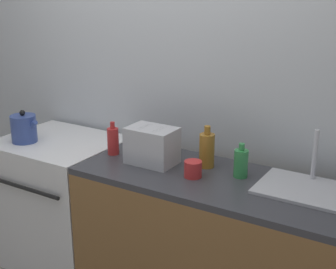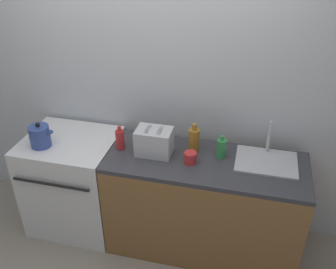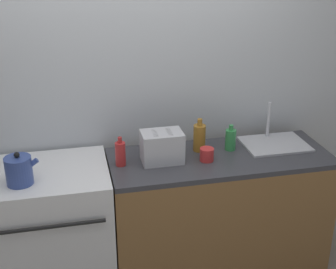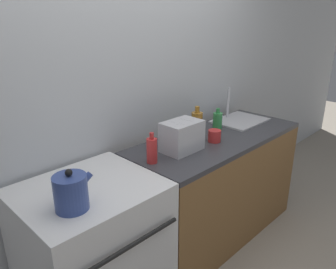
{
  "view_description": "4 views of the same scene",
  "coord_description": "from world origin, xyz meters",
  "px_view_note": "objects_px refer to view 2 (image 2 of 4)",
  "views": [
    {
      "loc": [
        1.51,
        -1.77,
        1.86
      ],
      "look_at": [
        0.23,
        0.33,
        1.06
      ],
      "focal_mm": 50.0,
      "sensor_mm": 36.0,
      "label": 1
    },
    {
      "loc": [
        0.82,
        -2.03,
        2.51
      ],
      "look_at": [
        0.24,
        0.36,
        1.04
      ],
      "focal_mm": 40.0,
      "sensor_mm": 36.0,
      "label": 2
    },
    {
      "loc": [
        -0.44,
        -2.46,
        2.28
      ],
      "look_at": [
        0.2,
        0.4,
        1.03
      ],
      "focal_mm": 50.0,
      "sensor_mm": 36.0,
      "label": 3
    },
    {
      "loc": [
        -1.43,
        -1.09,
        1.76
      ],
      "look_at": [
        0.06,
        0.38,
        1.0
      ],
      "focal_mm": 35.0,
      "sensor_mm": 36.0,
      "label": 4
    }
  ],
  "objects_px": {
    "cup_red": "(190,158)",
    "bottle_red": "(120,139)",
    "toaster": "(154,142)",
    "bottle_green": "(221,148)",
    "stove": "(75,181)",
    "kettle": "(40,136)",
    "bottle_amber": "(194,140)"
  },
  "relations": [
    {
      "from": "cup_red",
      "to": "bottle_red",
      "type": "bearing_deg",
      "value": 174.2
    },
    {
      "from": "toaster",
      "to": "bottle_green",
      "type": "distance_m",
      "value": 0.52
    },
    {
      "from": "toaster",
      "to": "bottle_red",
      "type": "bearing_deg",
      "value": 179.86
    },
    {
      "from": "bottle_red",
      "to": "toaster",
      "type": "bearing_deg",
      "value": -0.14
    },
    {
      "from": "bottle_red",
      "to": "cup_red",
      "type": "height_order",
      "value": "bottle_red"
    },
    {
      "from": "stove",
      "to": "toaster",
      "type": "height_order",
      "value": "toaster"
    },
    {
      "from": "kettle",
      "to": "cup_red",
      "type": "xyz_separation_m",
      "value": [
        1.21,
        0.06,
        -0.05
      ]
    },
    {
      "from": "stove",
      "to": "toaster",
      "type": "distance_m",
      "value": 0.92
    },
    {
      "from": "bottle_green",
      "to": "cup_red",
      "type": "relative_size",
      "value": 1.98
    },
    {
      "from": "stove",
      "to": "cup_red",
      "type": "bearing_deg",
      "value": -4.01
    },
    {
      "from": "kettle",
      "to": "bottle_green",
      "type": "bearing_deg",
      "value": 7.66
    },
    {
      "from": "bottle_red",
      "to": "bottle_amber",
      "type": "height_order",
      "value": "bottle_amber"
    },
    {
      "from": "toaster",
      "to": "bottle_green",
      "type": "bearing_deg",
      "value": 8.42
    },
    {
      "from": "stove",
      "to": "bottle_red",
      "type": "xyz_separation_m",
      "value": [
        0.47,
        -0.01,
        0.51
      ]
    },
    {
      "from": "bottle_green",
      "to": "cup_red",
      "type": "height_order",
      "value": "bottle_green"
    },
    {
      "from": "kettle",
      "to": "bottle_red",
      "type": "distance_m",
      "value": 0.64
    },
    {
      "from": "stove",
      "to": "bottle_red",
      "type": "distance_m",
      "value": 0.69
    },
    {
      "from": "bottle_red",
      "to": "cup_red",
      "type": "relative_size",
      "value": 2.13
    },
    {
      "from": "stove",
      "to": "kettle",
      "type": "bearing_deg",
      "value": -141.66
    },
    {
      "from": "kettle",
      "to": "bottle_amber",
      "type": "xyz_separation_m",
      "value": [
        1.2,
        0.23,
        0.01
      ]
    },
    {
      "from": "bottle_amber",
      "to": "bottle_red",
      "type": "bearing_deg",
      "value": -169.14
    },
    {
      "from": "cup_red",
      "to": "toaster",
      "type": "bearing_deg",
      "value": 168.96
    },
    {
      "from": "bottle_green",
      "to": "bottle_red",
      "type": "height_order",
      "value": "bottle_red"
    },
    {
      "from": "toaster",
      "to": "cup_red",
      "type": "relative_size",
      "value": 2.9
    },
    {
      "from": "bottle_amber",
      "to": "cup_red",
      "type": "relative_size",
      "value": 2.52
    },
    {
      "from": "kettle",
      "to": "bottle_amber",
      "type": "height_order",
      "value": "bottle_amber"
    },
    {
      "from": "stove",
      "to": "kettle",
      "type": "relative_size",
      "value": 4.15
    },
    {
      "from": "stove",
      "to": "bottle_amber",
      "type": "height_order",
      "value": "bottle_amber"
    },
    {
      "from": "bottle_red",
      "to": "bottle_green",
      "type": "bearing_deg",
      "value": 5.42
    },
    {
      "from": "kettle",
      "to": "bottle_red",
      "type": "xyz_separation_m",
      "value": [
        0.63,
        0.12,
        -0.01
      ]
    },
    {
      "from": "stove",
      "to": "bottle_green",
      "type": "relative_size",
      "value": 4.72
    },
    {
      "from": "bottle_green",
      "to": "bottle_amber",
      "type": "distance_m",
      "value": 0.22
    }
  ]
}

